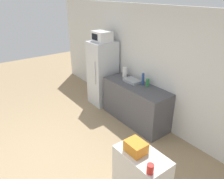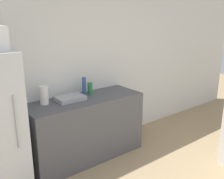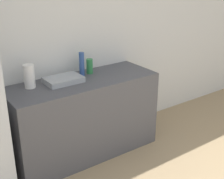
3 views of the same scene
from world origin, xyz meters
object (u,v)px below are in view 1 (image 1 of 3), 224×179
at_px(refrigerator, 103,73).
at_px(bottle_short, 148,83).
at_px(bottle_tall, 143,79).
at_px(microwave, 102,36).
at_px(jar, 150,169).
at_px(basket, 136,147).
at_px(paper_towel_roll, 125,72).

height_order(refrigerator, bottle_short, refrigerator).
bearing_deg(bottle_short, bottle_tall, -166.67).
height_order(refrigerator, bottle_tall, refrigerator).
relative_size(microwave, jar, 3.86).
relative_size(refrigerator, bottle_short, 9.82).
xyz_separation_m(basket, paper_towel_roll, (-2.22, 1.67, -0.01)).
bearing_deg(jar, bottle_tall, 137.63).
xyz_separation_m(microwave, basket, (2.91, -1.49, -0.77)).
bearing_deg(jar, bottle_short, 135.40).
relative_size(refrigerator, jar, 14.47).
height_order(refrigerator, microwave, microwave).
distance_m(bottle_short, paper_towel_roll, 0.74).
xyz_separation_m(microwave, jar, (3.26, -1.60, -0.79)).
xyz_separation_m(refrigerator, bottle_tall, (1.31, 0.19, 0.21)).
bearing_deg(bottle_short, basket, -49.00).
distance_m(refrigerator, basket, 3.27).
bearing_deg(bottle_short, refrigerator, -171.44).
bearing_deg(basket, bottle_tall, 133.66).
relative_size(bottle_tall, jar, 2.36).
xyz_separation_m(microwave, paper_towel_roll, (0.69, 0.18, -0.78)).
xyz_separation_m(basket, jar, (0.36, -0.11, -0.02)).
height_order(bottle_tall, basket, bottle_tall).
xyz_separation_m(bottle_tall, basket, (1.60, -1.68, -0.01)).
height_order(microwave, bottle_tall, microwave).
relative_size(refrigerator, bottle_tall, 6.12).
bearing_deg(basket, jar, -17.00).
distance_m(bottle_tall, basket, 2.32).
bearing_deg(bottle_tall, refrigerator, -171.88).
distance_m(microwave, jar, 3.72).
height_order(basket, paper_towel_roll, paper_towel_roll).
height_order(microwave, bottle_short, microwave).
xyz_separation_m(refrigerator, basket, (2.91, -1.49, 0.20)).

